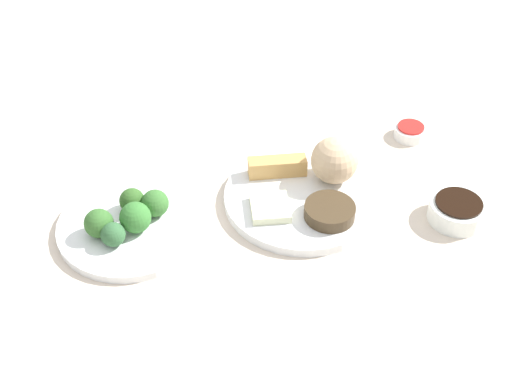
# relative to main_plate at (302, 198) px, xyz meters

# --- Properties ---
(tabletop) EXTENTS (2.20, 2.20, 0.02)m
(tabletop) POSITION_rel_main_plate_xyz_m (0.02, -0.02, -0.02)
(tabletop) COLOR beige
(tabletop) RESTS_ON ground
(main_plate) EXTENTS (0.26, 0.26, 0.02)m
(main_plate) POSITION_rel_main_plate_xyz_m (0.00, 0.00, 0.00)
(main_plate) COLOR white
(main_plate) RESTS_ON tabletop
(rice_scoop) EXTENTS (0.08, 0.08, 0.08)m
(rice_scoop) POSITION_rel_main_plate_xyz_m (0.07, 0.01, 0.05)
(rice_scoop) COLOR #D2B086
(rice_scoop) RESTS_ON main_plate
(spring_roll) EXTENTS (0.10, 0.06, 0.03)m
(spring_roll) POSITION_rel_main_plate_xyz_m (-0.01, 0.07, 0.02)
(spring_roll) COLOR tan
(spring_roll) RESTS_ON main_plate
(crab_rangoon_wonton) EXTENTS (0.08, 0.08, 0.01)m
(crab_rangoon_wonton) POSITION_rel_main_plate_xyz_m (-0.07, -0.01, 0.01)
(crab_rangoon_wonton) COLOR beige
(crab_rangoon_wonton) RESTS_ON main_plate
(stir_fry_heap) EXTENTS (0.08, 0.08, 0.02)m
(stir_fry_heap) POSITION_rel_main_plate_xyz_m (0.01, -0.07, 0.02)
(stir_fry_heap) COLOR #42321F
(stir_fry_heap) RESTS_ON main_plate
(broccoli_plate) EXTENTS (0.24, 0.24, 0.01)m
(broccoli_plate) POSITION_rel_main_plate_xyz_m (-0.28, 0.06, -0.00)
(broccoli_plate) COLOR white
(broccoli_plate) RESTS_ON tabletop
(broccoli_floret_0) EXTENTS (0.04, 0.04, 0.04)m
(broccoli_floret_0) POSITION_rel_main_plate_xyz_m (-0.24, 0.06, 0.03)
(broccoli_floret_0) COLOR #376D2D
(broccoli_floret_0) RESTS_ON broccoli_plate
(broccoli_floret_1) EXTENTS (0.05, 0.05, 0.05)m
(broccoli_floret_1) POSITION_rel_main_plate_xyz_m (-0.27, 0.04, 0.03)
(broccoli_floret_1) COLOR #35742F
(broccoli_floret_1) RESTS_ON broccoli_plate
(broccoli_floret_2) EXTENTS (0.05, 0.05, 0.05)m
(broccoli_floret_2) POSITION_rel_main_plate_xyz_m (-0.33, 0.05, 0.03)
(broccoli_floret_2) COLOR #35662A
(broccoli_floret_2) RESTS_ON broccoli_plate
(broccoli_floret_3) EXTENTS (0.04, 0.04, 0.04)m
(broccoli_floret_3) POSITION_rel_main_plate_xyz_m (-0.32, 0.02, 0.03)
(broccoli_floret_3) COLOR #326036
(broccoli_floret_3) RESTS_ON broccoli_plate
(broccoli_floret_4) EXTENTS (0.04, 0.04, 0.04)m
(broccoli_floret_4) POSITION_rel_main_plate_xyz_m (-0.27, 0.09, 0.03)
(broccoli_floret_4) COLOR #315C23
(broccoli_floret_4) RESTS_ON broccoli_plate
(soy_sauce_bowl) EXTENTS (0.09, 0.09, 0.03)m
(soy_sauce_bowl) POSITION_rel_main_plate_xyz_m (0.21, -0.15, 0.01)
(soy_sauce_bowl) COLOR white
(soy_sauce_bowl) RESTS_ON tabletop
(soy_sauce_bowl_liquid) EXTENTS (0.08, 0.08, 0.00)m
(soy_sauce_bowl_liquid) POSITION_rel_main_plate_xyz_m (0.21, -0.15, 0.03)
(soy_sauce_bowl_liquid) COLOR black
(soy_sauce_bowl_liquid) RESTS_ON soy_sauce_bowl
(sauce_ramekin_sweet_and_sour) EXTENTS (0.06, 0.06, 0.02)m
(sauce_ramekin_sweet_and_sour) POSITION_rel_main_plate_xyz_m (0.27, 0.07, 0.00)
(sauce_ramekin_sweet_and_sour) COLOR white
(sauce_ramekin_sweet_and_sour) RESTS_ON tabletop
(sauce_ramekin_sweet_and_sour_liquid) EXTENTS (0.05, 0.05, 0.00)m
(sauce_ramekin_sweet_and_sour_liquid) POSITION_rel_main_plate_xyz_m (0.27, 0.07, 0.02)
(sauce_ramekin_sweet_and_sour_liquid) COLOR red
(sauce_ramekin_sweet_and_sour_liquid) RESTS_ON sauce_ramekin_sweet_and_sour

